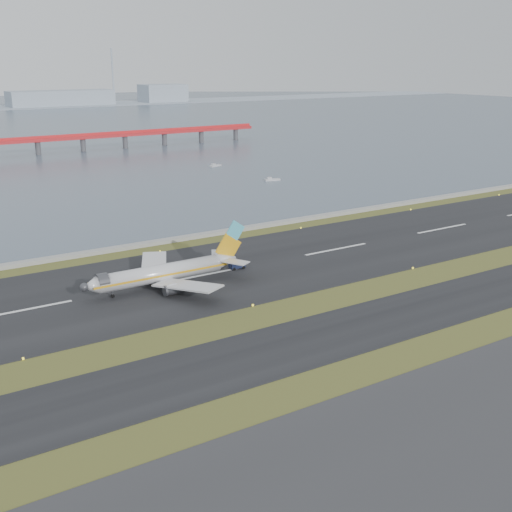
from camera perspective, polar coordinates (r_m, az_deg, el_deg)
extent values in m
plane|color=#404A1A|center=(123.87, 1.57, -5.57)|extent=(1000.00, 1000.00, 0.00)
cube|color=black|center=(114.94, 4.94, -7.47)|extent=(1000.00, 18.00, 0.10)
cube|color=black|center=(148.05, -4.93, -1.76)|extent=(1000.00, 45.00, 0.10)
cube|color=gray|center=(173.94, -9.54, 1.09)|extent=(1000.00, 2.50, 1.00)
cube|color=red|center=(357.04, -18.87, 9.70)|extent=(260.00, 5.00, 1.60)
cube|color=red|center=(356.88, -18.90, 9.94)|extent=(260.00, 0.40, 1.40)
cylinder|color=#4C4C51|center=(357.58, -18.80, 8.99)|extent=(2.80, 2.80, 7.00)
cylinder|color=#4C4C51|center=(391.45, -4.89, 10.45)|extent=(2.80, 2.80, 7.00)
cube|color=#96A4B2|center=(744.30, -16.94, 13.29)|extent=(110.00, 35.00, 16.00)
cube|color=#96A4B2|center=(785.64, -8.28, 14.14)|extent=(50.00, 35.00, 20.00)
cylinder|color=#96A4B2|center=(762.12, -12.61, 15.34)|extent=(1.80, 1.80, 60.00)
cylinder|color=silver|center=(139.97, -8.49, -1.52)|extent=(28.00, 3.80, 3.80)
cone|color=silver|center=(134.85, -14.54, -2.62)|extent=(3.20, 3.80, 3.80)
cone|color=silver|center=(146.78, -2.73, -0.34)|extent=(5.00, 3.80, 3.80)
cube|color=gold|center=(138.31, -8.16, -1.74)|extent=(31.00, 0.06, 0.45)
cube|color=gold|center=(141.65, -8.81, -1.31)|extent=(31.00, 0.06, 0.45)
cube|color=silver|center=(133.77, -6.12, -2.63)|extent=(11.31, 15.89, 1.66)
cube|color=silver|center=(148.45, -9.06, -0.75)|extent=(11.31, 15.89, 1.66)
cylinder|color=#3A3B40|center=(135.62, -7.22, -2.93)|extent=(4.20, 2.10, 2.10)
cylinder|color=#3A3B40|center=(146.00, -9.25, -1.56)|extent=(4.20, 2.10, 2.10)
cube|color=gold|center=(146.32, -2.47, 0.79)|extent=(6.80, 0.35, 6.85)
cube|color=#4AB6D2|center=(146.25, -1.85, 2.30)|extent=(4.85, 0.37, 4.90)
cube|color=silver|center=(143.64, -1.87, -0.52)|extent=(5.64, 6.80, 0.22)
cube|color=silver|center=(149.94, -3.35, 0.22)|extent=(5.64, 6.80, 0.22)
cylinder|color=black|center=(137.21, -12.63, -3.49)|extent=(0.80, 0.28, 0.80)
cylinder|color=black|center=(139.10, -7.40, -2.88)|extent=(1.00, 0.38, 1.00)
cylinder|color=black|center=(143.92, -8.35, -2.23)|extent=(1.00, 0.38, 1.00)
cube|color=#131A36|center=(152.25, -1.70, -0.79)|extent=(3.73, 2.28, 1.35)
cube|color=#3A3B40|center=(151.79, -1.86, -0.49)|extent=(1.69, 1.80, 0.79)
cylinder|color=black|center=(151.15, -1.97, -1.17)|extent=(0.81, 0.39, 0.79)
cylinder|color=black|center=(152.69, -2.27, -0.98)|extent=(0.81, 0.39, 0.79)
cylinder|color=black|center=(152.20, -1.14, -1.03)|extent=(0.81, 0.39, 0.79)
cylinder|color=black|center=(153.73, -1.44, -0.85)|extent=(0.81, 0.39, 0.79)
cube|color=#BBBBC0|center=(265.30, 1.46, 6.78)|extent=(6.66, 3.46, 0.82)
cube|color=#BBBBC0|center=(264.71, 1.18, 6.92)|extent=(2.11, 1.85, 0.82)
cube|color=#BBBBC0|center=(301.73, -3.64, 8.00)|extent=(6.47, 3.68, 0.79)
cube|color=#BBBBC0|center=(300.69, -3.82, 8.11)|extent=(2.10, 1.87, 0.79)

